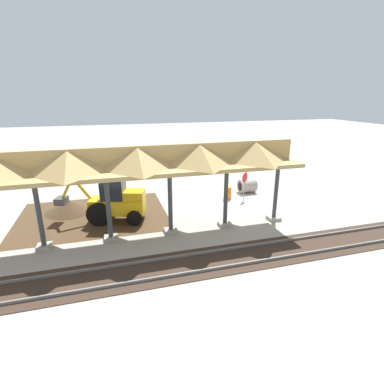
% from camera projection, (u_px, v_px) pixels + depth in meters
% --- Properties ---
extents(ground_plane, '(120.00, 120.00, 0.00)m').
position_uv_depth(ground_plane, '(226.00, 199.00, 22.02)').
color(ground_plane, '#9E998E').
extents(dirt_work_zone, '(9.03, 7.00, 0.01)m').
position_uv_depth(dirt_work_zone, '(93.00, 216.00, 18.93)').
color(dirt_work_zone, '#4C3823').
rests_on(dirt_work_zone, ground).
extents(platform_canopy, '(20.50, 3.20, 4.90)m').
position_uv_depth(platform_canopy, '(104.00, 163.00, 14.48)').
color(platform_canopy, '#9E998E').
rests_on(platform_canopy, ground).
extents(rail_tracks, '(60.00, 2.58, 0.15)m').
position_uv_depth(rail_tracks, '(287.00, 249.00, 14.81)').
color(rail_tracks, slate).
rests_on(rail_tracks, ground).
extents(stop_sign, '(0.63, 0.48, 2.01)m').
position_uv_depth(stop_sign, '(245.00, 180.00, 21.50)').
color(stop_sign, gray).
rests_on(stop_sign, ground).
extents(backhoe, '(5.33, 2.65, 2.82)m').
position_uv_depth(backhoe, '(115.00, 201.00, 17.81)').
color(backhoe, '#EAB214').
rests_on(backhoe, ground).
extents(dirt_mound, '(6.24, 6.24, 1.57)m').
position_uv_depth(dirt_mound, '(70.00, 211.00, 19.65)').
color(dirt_mound, '#4C3823').
rests_on(dirt_mound, ground).
extents(concrete_pipe, '(1.27, 1.08, 1.05)m').
position_uv_depth(concrete_pipe, '(247.00, 186.00, 23.29)').
color(concrete_pipe, '#9E9384').
rests_on(concrete_pipe, ground).
extents(traffic_barrel, '(0.56, 0.56, 0.90)m').
position_uv_depth(traffic_barrel, '(227.00, 193.00, 21.89)').
color(traffic_barrel, orange).
rests_on(traffic_barrel, ground).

